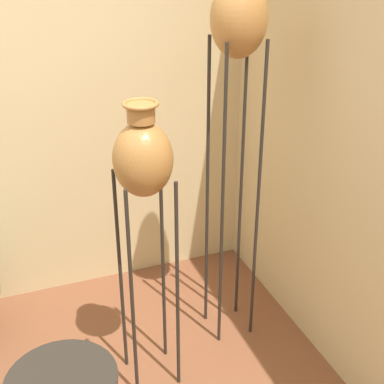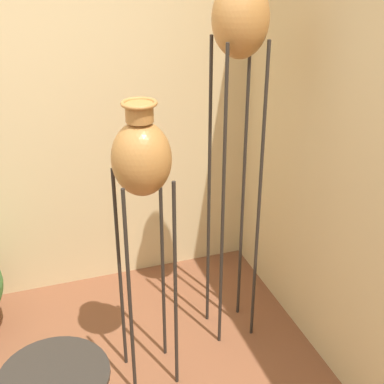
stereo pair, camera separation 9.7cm
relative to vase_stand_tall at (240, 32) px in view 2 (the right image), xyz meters
name	(u,v)px [view 2 (the right image)]	position (x,y,z in m)	size (l,w,h in m)	color
wall_back	(11,111)	(-1.18, 0.87, -0.56)	(7.23, 0.06, 2.70)	#D1B784
vase_stand_tall	(240,32)	(0.00, 0.00, 0.00)	(0.30, 0.30, 2.27)	#28231E
vase_stand_medium	(142,164)	(-0.60, -0.23, -0.56)	(0.30, 0.30, 1.67)	#28231E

